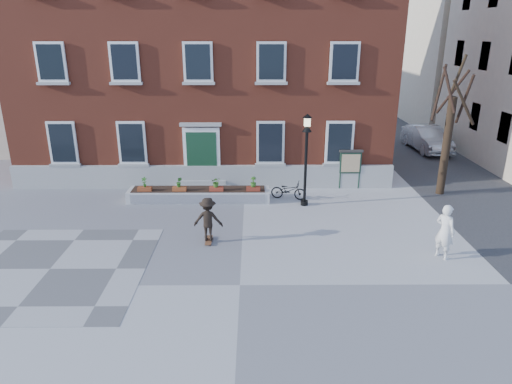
{
  "coord_description": "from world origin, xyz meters",
  "views": [
    {
      "loc": [
        0.4,
        -11.74,
        7.05
      ],
      "look_at": [
        0.5,
        4.0,
        1.5
      ],
      "focal_mm": 32.0,
      "sensor_mm": 36.0,
      "label": 1
    }
  ],
  "objects_px": {
    "lamp_post": "(306,147)",
    "skateboarder": "(208,219)",
    "parked_car": "(427,138)",
    "bicycle": "(289,190)",
    "bystander": "(445,232)",
    "notice_board": "(351,163)"
  },
  "relations": [
    {
      "from": "parked_car",
      "to": "notice_board",
      "type": "height_order",
      "value": "notice_board"
    },
    {
      "from": "parked_car",
      "to": "notice_board",
      "type": "distance_m",
      "value": 9.64
    },
    {
      "from": "parked_car",
      "to": "skateboarder",
      "type": "relative_size",
      "value": 2.81
    },
    {
      "from": "bicycle",
      "to": "notice_board",
      "type": "xyz_separation_m",
      "value": [
        2.99,
        1.46,
        0.85
      ]
    },
    {
      "from": "bicycle",
      "to": "bystander",
      "type": "bearing_deg",
      "value": -127.13
    },
    {
      "from": "lamp_post",
      "to": "skateboarder",
      "type": "distance_m",
      "value": 5.49
    },
    {
      "from": "bystander",
      "to": "notice_board",
      "type": "xyz_separation_m",
      "value": [
        -1.66,
        7.05,
        0.34
      ]
    },
    {
      "from": "parked_car",
      "to": "notice_board",
      "type": "relative_size",
      "value": 2.48
    },
    {
      "from": "bicycle",
      "to": "bystander",
      "type": "height_order",
      "value": "bystander"
    },
    {
      "from": "bicycle",
      "to": "parked_car",
      "type": "bearing_deg",
      "value": -33.5
    },
    {
      "from": "bicycle",
      "to": "bystander",
      "type": "distance_m",
      "value": 7.29
    },
    {
      "from": "lamp_post",
      "to": "parked_car",
      "type": "bearing_deg",
      "value": 47.72
    },
    {
      "from": "bicycle",
      "to": "parked_car",
      "type": "relative_size",
      "value": 0.34
    },
    {
      "from": "notice_board",
      "to": "parked_car",
      "type": "bearing_deg",
      "value": 49.3
    },
    {
      "from": "parked_car",
      "to": "bicycle",
      "type": "bearing_deg",
      "value": -139.92
    },
    {
      "from": "parked_car",
      "to": "lamp_post",
      "type": "distance_m",
      "value": 12.96
    },
    {
      "from": "bicycle",
      "to": "lamp_post",
      "type": "relative_size",
      "value": 0.4
    },
    {
      "from": "bystander",
      "to": "notice_board",
      "type": "height_order",
      "value": "notice_board"
    },
    {
      "from": "bicycle",
      "to": "lamp_post",
      "type": "bearing_deg",
      "value": -126.84
    },
    {
      "from": "parked_car",
      "to": "skateboarder",
      "type": "distance_m",
      "value": 18.06
    },
    {
      "from": "bystander",
      "to": "lamp_post",
      "type": "distance_m",
      "value": 6.5
    },
    {
      "from": "parked_car",
      "to": "bystander",
      "type": "relative_size",
      "value": 2.5
    }
  ]
}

